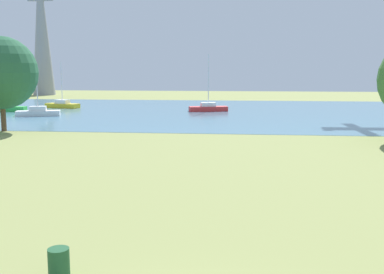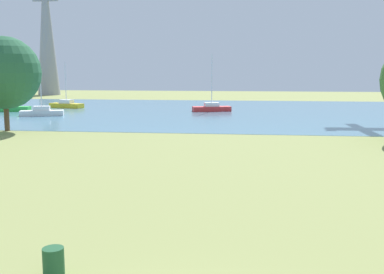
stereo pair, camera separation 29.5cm
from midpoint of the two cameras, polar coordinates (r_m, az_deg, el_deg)
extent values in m
plane|color=#8C9351|center=(30.85, 3.43, -1.74)|extent=(160.00, 160.00, 0.00)
cylinder|color=#1E512D|center=(13.12, -16.61, -14.58)|extent=(0.56, 0.56, 0.80)
cube|color=#5687A1|center=(58.60, 4.64, 3.11)|extent=(140.00, 40.00, 0.02)
cube|color=white|center=(56.03, -18.43, 2.77)|extent=(5.03, 2.89, 0.60)
cube|color=white|center=(55.99, -18.46, 3.33)|extent=(2.05, 1.59, 0.50)
cylinder|color=silver|center=(55.85, -18.57, 5.62)|extent=(0.10, 0.10, 4.97)
cube|color=green|center=(63.11, -21.90, 3.19)|extent=(4.96, 2.12, 0.60)
cube|color=white|center=(63.07, -21.92, 3.68)|extent=(1.93, 1.33, 0.50)
cylinder|color=silver|center=(62.91, -22.08, 6.60)|extent=(0.10, 0.10, 6.92)
cube|color=yellow|center=(66.39, -15.68, 3.71)|extent=(5.03, 2.76, 0.60)
cube|color=white|center=(66.35, -15.70, 4.19)|extent=(2.03, 1.55, 0.50)
cylinder|color=silver|center=(66.23, -15.78, 6.37)|extent=(0.10, 0.10, 5.56)
cube|color=red|center=(58.97, 1.85, 3.46)|extent=(5.03, 2.76, 0.60)
cube|color=white|center=(58.92, 1.86, 4.00)|extent=(2.03, 1.55, 0.50)
cylinder|color=silver|center=(58.77, 1.87, 6.92)|extent=(0.10, 0.10, 6.52)
cylinder|color=brown|center=(43.59, -22.26, 2.52)|extent=(0.44, 0.44, 2.84)
sphere|color=#265C3B|center=(43.40, -22.53, 7.26)|extent=(6.25, 6.25, 6.25)
cone|color=gray|center=(99.75, -18.01, 12.70)|extent=(4.40, 4.40, 27.03)
cube|color=gray|center=(100.30, -18.15, 15.60)|extent=(5.20, 0.30, 0.30)
camera|label=1|loc=(0.15, -90.35, -0.05)|focal=43.62mm
camera|label=2|loc=(0.15, 89.65, 0.05)|focal=43.62mm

